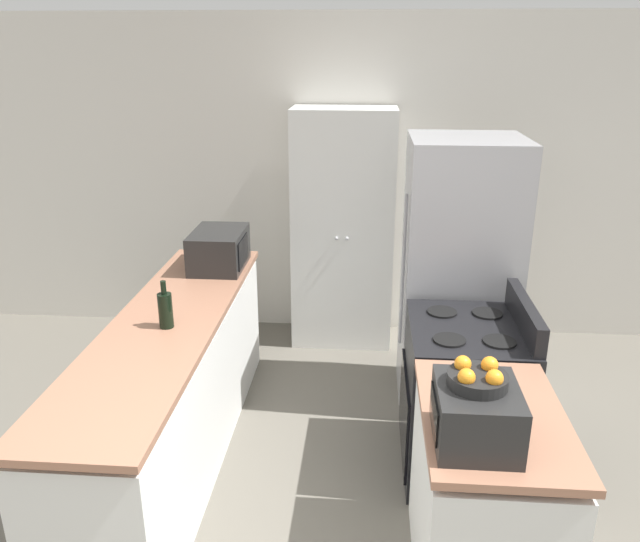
{
  "coord_description": "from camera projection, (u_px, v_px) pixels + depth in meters",
  "views": [
    {
      "loc": [
        0.28,
        -1.74,
        2.34
      ],
      "look_at": [
        0.0,
        1.83,
        1.05
      ],
      "focal_mm": 35.0,
      "sensor_mm": 36.0,
      "label": 1
    }
  ],
  "objects": [
    {
      "name": "microwave",
      "position": [
        219.0,
        249.0,
        4.28
      ],
      "size": [
        0.35,
        0.49,
        0.26
      ],
      "color": "black",
      "rests_on": "counter_left"
    },
    {
      "name": "toaster_oven",
      "position": [
        476.0,
        415.0,
        2.38
      ],
      "size": [
        0.32,
        0.36,
        0.23
      ],
      "color": "black",
      "rests_on": "counter_right"
    },
    {
      "name": "wine_bottle",
      "position": [
        165.0,
        309.0,
        3.37
      ],
      "size": [
        0.08,
        0.08,
        0.27
      ],
      "color": "black",
      "rests_on": "counter_left"
    },
    {
      "name": "counter_left",
      "position": [
        172.0,
        392.0,
        3.65
      ],
      "size": [
        0.6,
        2.55,
        0.9
      ],
      "color": "silver",
      "rests_on": "ground_plane"
    },
    {
      "name": "wall_back",
      "position": [
        335.0,
        180.0,
        5.14
      ],
      "size": [
        7.0,
        0.06,
        2.6
      ],
      "color": "silver",
      "rests_on": "ground_plane"
    },
    {
      "name": "fruit_bowl",
      "position": [
        478.0,
        377.0,
        2.35
      ],
      "size": [
        0.23,
        0.23,
        0.1
      ],
      "color": "black",
      "rests_on": "toaster_oven"
    },
    {
      "name": "refrigerator",
      "position": [
        458.0,
        276.0,
        4.12
      ],
      "size": [
        0.74,
        0.71,
        1.82
      ],
      "color": "#A3A3A8",
      "rests_on": "ground_plane"
    },
    {
      "name": "counter_right",
      "position": [
        484.0,
        504.0,
        2.76
      ],
      "size": [
        0.6,
        0.92,
        0.9
      ],
      "color": "silver",
      "rests_on": "ground_plane"
    },
    {
      "name": "pantry_cabinet",
      "position": [
        343.0,
        230.0,
        4.99
      ],
      "size": [
        0.8,
        0.48,
        1.91
      ],
      "color": "silver",
      "rests_on": "ground_plane"
    },
    {
      "name": "stove",
      "position": [
        463.0,
        397.0,
        3.55
      ],
      "size": [
        0.66,
        0.76,
        1.06
      ],
      "color": "black",
      "rests_on": "ground_plane"
    }
  ]
}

